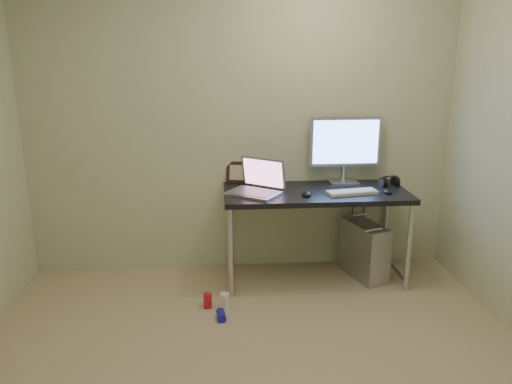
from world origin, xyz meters
The scene contains 16 objects.
wall_back centered at (0.00, 1.75, 1.25)m, with size 3.50×0.02×2.50m, color beige.
desk centered at (0.57, 1.43, 0.66)m, with size 1.45×0.63×0.75m.
tower_computer centered at (1.00, 1.43, 0.23)m, with size 0.33×0.48×0.49m.
cable_a centered at (0.95, 1.70, 0.40)m, with size 0.01×0.01×0.70m, color black.
cable_b centered at (1.04, 1.68, 0.38)m, with size 0.01×0.01×0.72m, color black.
can_red centered at (-0.29, 1.00, 0.06)m, with size 0.06×0.06×0.11m, color red.
can_white centered at (-0.16, 0.97, 0.06)m, with size 0.07×0.07×0.12m, color white.
can_blue centered at (-0.19, 0.82, 0.03)m, with size 0.06×0.06×0.11m, color #1C1AB3.
laptop centered at (0.11, 1.41, 0.81)m, with size 0.48×0.47×0.26m.
monitor centered at (0.85, 1.66, 1.07)m, with size 0.59×0.17×0.55m.
keyboard centered at (0.84, 1.33, 0.76)m, with size 0.39×0.13×0.02m, color silver.
mouse_right centered at (1.12, 1.33, 0.77)m, with size 0.07×0.11×0.04m, color black.
mouse_left centered at (0.48, 1.31, 0.77)m, with size 0.07×0.11×0.04m, color black.
headphones centered at (1.20, 1.54, 0.78)m, with size 0.17×0.10×0.10m.
picture_frame centered at (-0.01, 1.73, 0.84)m, with size 0.22×0.03×0.18m, color black.
webcam centered at (0.19, 1.72, 0.84)m, with size 0.04×0.03×0.12m.
Camera 1 is at (-0.18, -2.30, 1.82)m, focal length 35.00 mm.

